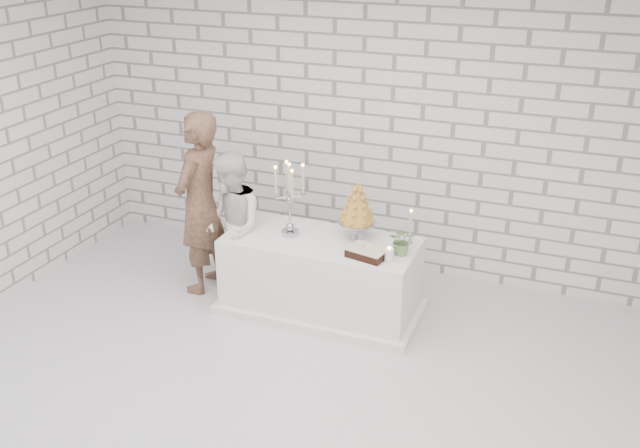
{
  "coord_description": "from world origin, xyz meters",
  "views": [
    {
      "loc": [
        2.21,
        -4.33,
        3.6
      ],
      "look_at": [
        0.11,
        1.04,
        1.05
      ],
      "focal_mm": 40.57,
      "sensor_mm": 36.0,
      "label": 1
    }
  ],
  "objects": [
    {
      "name": "ground",
      "position": [
        0.0,
        0.0,
        0.0
      ],
      "size": [
        6.0,
        5.0,
        0.01
      ],
      "primitive_type": "cube",
      "color": "silver",
      "rests_on": "ground"
    },
    {
      "name": "ceiling",
      "position": [
        0.0,
        0.0,
        3.0
      ],
      "size": [
        6.0,
        5.0,
        0.01
      ],
      "primitive_type": "cube",
      "color": "white",
      "rests_on": "ground"
    },
    {
      "name": "wall_back",
      "position": [
        0.0,
        2.5,
        1.5
      ],
      "size": [
        6.0,
        0.01,
        3.0
      ],
      "primitive_type": "cube",
      "color": "white",
      "rests_on": "ground"
    },
    {
      "name": "wall_front",
      "position": [
        0.0,
        -2.5,
        1.5
      ],
      "size": [
        6.0,
        0.01,
        3.0
      ],
      "primitive_type": "cube",
      "color": "white",
      "rests_on": "ground"
    },
    {
      "name": "cake_table",
      "position": [
        -0.0,
        1.34,
        0.38
      ],
      "size": [
        1.8,
        0.8,
        0.75
      ],
      "primitive_type": "cube",
      "color": "white",
      "rests_on": "ground"
    },
    {
      "name": "groom",
      "position": [
        -1.28,
        1.35,
        0.92
      ],
      "size": [
        0.45,
        0.68,
        1.84
      ],
      "primitive_type": "imported",
      "rotation": [
        0.0,
        0.0,
        -1.58
      ],
      "color": "#3E281C",
      "rests_on": "ground"
    },
    {
      "name": "bride",
      "position": [
        -0.92,
        1.31,
        0.74
      ],
      "size": [
        0.88,
        0.91,
        1.48
      ],
      "primitive_type": "imported",
      "rotation": [
        0.0,
        0.0,
        -0.94
      ],
      "color": "white",
      "rests_on": "ground"
    },
    {
      "name": "candelabra",
      "position": [
        -0.31,
        1.33,
        1.11
      ],
      "size": [
        0.34,
        0.34,
        0.72
      ],
      "primitive_type": null,
      "rotation": [
        0.0,
        0.0,
        -0.18
      ],
      "color": "#9F9FA9",
      "rests_on": "cake_table"
    },
    {
      "name": "croquembouche",
      "position": [
        0.3,
        1.49,
        1.02
      ],
      "size": [
        0.38,
        0.38,
        0.55
      ],
      "primitive_type": null,
      "rotation": [
        0.0,
        0.0,
        0.08
      ],
      "color": "#A9752D",
      "rests_on": "cake_table"
    },
    {
      "name": "chocolate_cake",
      "position": [
        0.51,
        1.16,
        0.79
      ],
      "size": [
        0.38,
        0.31,
        0.08
      ],
      "primitive_type": "cube",
      "rotation": [
        0.0,
        0.0,
        -0.22
      ],
      "color": "black",
      "rests_on": "cake_table"
    },
    {
      "name": "pillar_candle",
      "position": [
        0.71,
        1.14,
        0.81
      ],
      "size": [
        0.1,
        0.1,
        0.12
      ],
      "primitive_type": "cylinder",
      "rotation": [
        0.0,
        0.0,
        0.21
      ],
      "color": "white",
      "rests_on": "cake_table"
    },
    {
      "name": "extra_taper",
      "position": [
        0.79,
        1.55,
        0.91
      ],
      "size": [
        0.06,
        0.06,
        0.32
      ],
      "primitive_type": "cylinder",
      "rotation": [
        0.0,
        0.0,
        -0.04
      ],
      "color": "beige",
      "rests_on": "cake_table"
    },
    {
      "name": "flowers",
      "position": [
        0.78,
        1.32,
        0.88
      ],
      "size": [
        0.27,
        0.25,
        0.26
      ],
      "primitive_type": "imported",
      "rotation": [
        0.0,
        0.0,
        0.2
      ],
      "color": "#415F33",
      "rests_on": "cake_table"
    }
  ]
}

